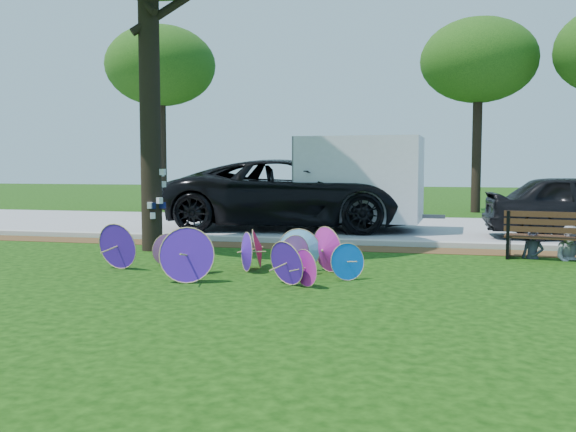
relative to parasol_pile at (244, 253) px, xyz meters
name	(u,v)px	position (x,y,z in m)	size (l,w,h in m)	color
ground	(228,282)	(-0.04, -0.73, -0.37)	(90.00, 90.00, 0.00)	black
mulch_strip	(292,246)	(-0.04, 3.77, -0.37)	(90.00, 1.00, 0.01)	#472D16
curb	(298,240)	(-0.04, 4.47, -0.31)	(90.00, 0.30, 0.12)	#B7B5AD
street	(328,226)	(-0.04, 8.62, -0.37)	(90.00, 8.00, 0.01)	gray
parasol_pile	(244,253)	(0.00, 0.00, 0.00)	(4.79, 2.20, 0.90)	#E460BC
black_van	(292,194)	(-0.91, 7.67, 0.62)	(3.30, 7.15, 1.99)	black
cargo_trailer	(361,179)	(1.06, 7.55, 1.08)	(3.29, 2.09, 2.91)	silver
park_bench	(553,236)	(5.34, 2.99, 0.10)	(1.81, 0.69, 0.94)	black
person_left	(533,230)	(4.99, 3.04, 0.19)	(0.41, 0.27, 1.13)	#333646
person_right	(572,226)	(5.69, 3.04, 0.29)	(0.64, 0.50, 1.32)	silver
bg_trees	(409,60)	(2.00, 14.60, 5.39)	(21.36, 5.89, 7.40)	black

